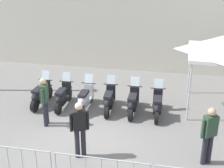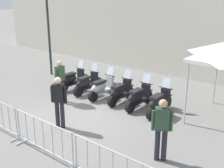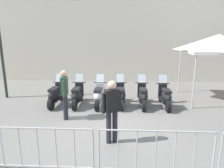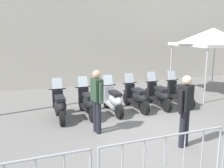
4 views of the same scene
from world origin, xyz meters
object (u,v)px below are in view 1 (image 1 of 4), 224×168
(motorcycle_5, at_px, (157,105))
(officer_near_row_end, at_px, (44,99))
(officer_mid_plaza, at_px, (209,133))
(officer_by_barriers, at_px, (80,127))
(motorcycle_1, at_px, (63,97))
(motorcycle_4, at_px, (133,102))
(motorcycle_0, at_px, (41,95))
(barrier_segment_1, at_px, (9,164))
(motorcycle_2, at_px, (85,99))
(motorcycle_3, at_px, (109,100))

(motorcycle_5, bearing_deg, officer_near_row_end, -157.28)
(officer_mid_plaza, height_order, officer_by_barriers, same)
(motorcycle_1, xyz_separation_m, motorcycle_4, (2.69, 0.14, 0.00))
(motorcycle_1, xyz_separation_m, officer_mid_plaza, (5.21, -2.34, 0.53))
(motorcycle_4, xyz_separation_m, officer_by_barriers, (-0.99, -3.00, 0.53))
(motorcycle_0, xyz_separation_m, officer_near_row_end, (0.85, -1.36, 0.53))
(motorcycle_1, height_order, motorcycle_4, same)
(motorcycle_4, bearing_deg, motorcycle_0, -177.31)
(barrier_segment_1, relative_size, officer_near_row_end, 1.34)
(motorcycle_0, xyz_separation_m, motorcycle_5, (4.50, 0.17, 0.00))
(motorcycle_2, bearing_deg, motorcycle_4, 3.69)
(motorcycle_1, relative_size, motorcycle_2, 1.00)
(motorcycle_0, bearing_deg, motorcycle_3, 3.24)
(motorcycle_1, relative_size, motorcycle_3, 1.00)
(barrier_segment_1, height_order, officer_mid_plaza, officer_mid_plaza)
(motorcycle_4, bearing_deg, officer_near_row_end, -150.97)
(motorcycle_2, xyz_separation_m, officer_mid_plaza, (4.32, -2.36, 0.53))
(officer_near_row_end, bearing_deg, barrier_segment_1, -82.99)
(motorcycle_0, xyz_separation_m, officer_by_barriers, (2.60, -2.83, 0.53))
(motorcycle_4, relative_size, officer_by_barriers, 1.00)
(barrier_segment_1, xyz_separation_m, officer_by_barriers, (1.39, 1.46, 0.45))
(motorcycle_4, distance_m, officer_by_barriers, 3.20)
(motorcycle_2, distance_m, motorcycle_5, 2.70)
(motorcycle_5, bearing_deg, motorcycle_3, -179.37)
(officer_near_row_end, bearing_deg, motorcycle_0, 122.01)
(motorcycle_0, height_order, barrier_segment_1, motorcycle_0)
(motorcycle_3, bearing_deg, motorcycle_1, -176.12)
(motorcycle_4, xyz_separation_m, barrier_segment_1, (-2.39, -4.46, 0.07))
(motorcycle_0, relative_size, motorcycle_5, 1.00)
(motorcycle_1, xyz_separation_m, motorcycle_3, (1.80, 0.12, 0.00))
(motorcycle_5, relative_size, barrier_segment_1, 0.75)
(motorcycle_2, xyz_separation_m, officer_near_row_end, (-0.95, -1.41, 0.53))
(motorcycle_1, height_order, barrier_segment_1, motorcycle_1)
(motorcycle_2, bearing_deg, motorcycle_3, 6.31)
(motorcycle_3, bearing_deg, officer_near_row_end, -140.86)
(motorcycle_4, bearing_deg, motorcycle_1, -177.07)
(motorcycle_0, bearing_deg, officer_mid_plaza, -20.69)
(motorcycle_4, bearing_deg, officer_mid_plaza, -44.52)
(officer_mid_plaza, bearing_deg, motorcycle_4, 135.48)
(motorcycle_2, distance_m, officer_near_row_end, 1.78)
(motorcycle_2, xyz_separation_m, officer_by_barriers, (0.80, -2.88, 0.53))
(motorcycle_0, bearing_deg, motorcycle_4, 2.69)
(barrier_segment_1, bearing_deg, motorcycle_3, 71.42)
(motorcycle_2, bearing_deg, officer_by_barriers, -74.44)
(motorcycle_0, distance_m, motorcycle_4, 3.60)
(motorcycle_3, height_order, motorcycle_4, same)
(motorcycle_2, relative_size, motorcycle_5, 1.00)
(motorcycle_5, height_order, officer_by_barriers, officer_by_barriers)
(motorcycle_1, xyz_separation_m, officer_near_row_end, (-0.06, -1.39, 0.53))
(motorcycle_5, height_order, barrier_segment_1, motorcycle_5)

